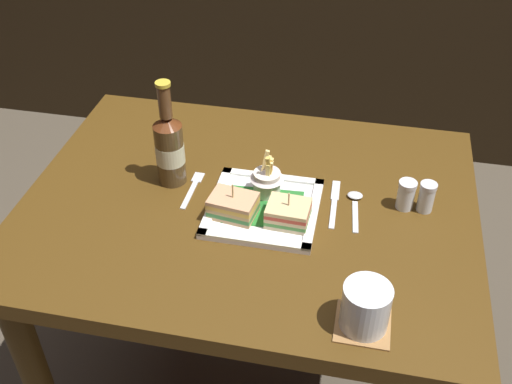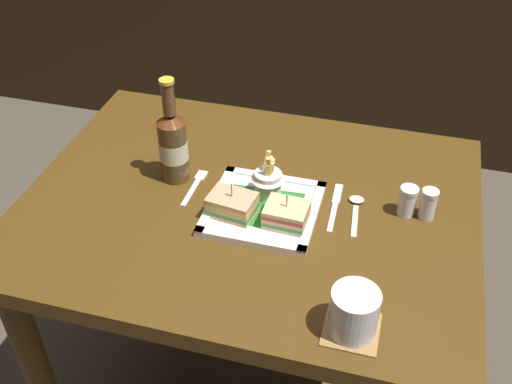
{
  "view_description": "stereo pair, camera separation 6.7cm",
  "coord_description": "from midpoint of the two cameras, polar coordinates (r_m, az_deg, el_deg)",
  "views": [
    {
      "loc": [
        0.23,
        -1.04,
        1.62
      ],
      "look_at": [
        0.02,
        -0.01,
        0.79
      ],
      "focal_mm": 42.62,
      "sensor_mm": 36.0,
      "label": 1
    },
    {
      "loc": [
        0.3,
        -1.02,
        1.62
      ],
      "look_at": [
        0.02,
        -0.01,
        0.79
      ],
      "focal_mm": 42.62,
      "sensor_mm": 36.0,
      "label": 2
    }
  ],
  "objects": [
    {
      "name": "salt_shaker",
      "position": [
        1.37,
        15.37,
        -0.98
      ],
      "size": [
        0.04,
        0.04,
        0.07
      ],
      "color": "silver",
      "rests_on": "dining_table"
    },
    {
      "name": "fork",
      "position": [
        1.42,
        -4.39,
        0.61
      ],
      "size": [
        0.02,
        0.14,
        0.0
      ],
      "color": "silver",
      "rests_on": "dining_table"
    },
    {
      "name": "fries_cup",
      "position": [
        1.36,
        2.55,
        1.22
      ],
      "size": [
        0.08,
        0.08,
        0.11
      ],
      "color": "silver",
      "rests_on": "square_plate"
    },
    {
      "name": "sandwich_half_left",
      "position": [
        1.31,
        -0.8,
        -1.23
      ],
      "size": [
        0.11,
        0.08,
        0.08
      ],
      "color": "tan",
      "rests_on": "square_plate"
    },
    {
      "name": "beer_bottle",
      "position": [
        1.4,
        -6.44,
        4.47
      ],
      "size": [
        0.07,
        0.07,
        0.26
      ],
      "color": "#4F3B20",
      "rests_on": "dining_table"
    },
    {
      "name": "knife",
      "position": [
        1.38,
        8.82,
        -1.22
      ],
      "size": [
        0.02,
        0.17,
        0.0
      ],
      "color": "silver",
      "rests_on": "dining_table"
    },
    {
      "name": "dining_table",
      "position": [
        1.45,
        0.7,
        -4.47
      ],
      "size": [
        1.02,
        0.79,
        0.75
      ],
      "color": "#4A300F",
      "rests_on": "ground_plane"
    },
    {
      "name": "spoon",
      "position": [
        1.38,
        10.76,
        -1.26
      ],
      "size": [
        0.04,
        0.14,
        0.01
      ],
      "color": "silver",
      "rests_on": "dining_table"
    },
    {
      "name": "sandwich_half_right",
      "position": [
        1.29,
        4.35,
        -2.16
      ],
      "size": [
        0.09,
        0.08,
        0.08
      ],
      "color": "#D1BA8D",
      "rests_on": "square_plate"
    },
    {
      "name": "pepper_shaker",
      "position": [
        1.38,
        17.18,
        -1.25
      ],
      "size": [
        0.04,
        0.04,
        0.07
      ],
      "color": "silver",
      "rests_on": "dining_table"
    },
    {
      "name": "drink_coaster",
      "position": [
        1.13,
        10.66,
        -12.61
      ],
      "size": [
        0.1,
        0.1,
        0.0
      ],
      "primitive_type": "cube",
      "color": "#A1713F",
      "rests_on": "dining_table"
    },
    {
      "name": "square_plate",
      "position": [
        1.35,
        2.11,
        -1.6
      ],
      "size": [
        0.24,
        0.24,
        0.02
      ],
      "color": "white",
      "rests_on": "dining_table"
    },
    {
      "name": "water_glass",
      "position": [
        1.1,
        10.92,
        -11.23
      ],
      "size": [
        0.09,
        0.09,
        0.09
      ],
      "color": "silver",
      "rests_on": "dining_table"
    }
  ]
}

